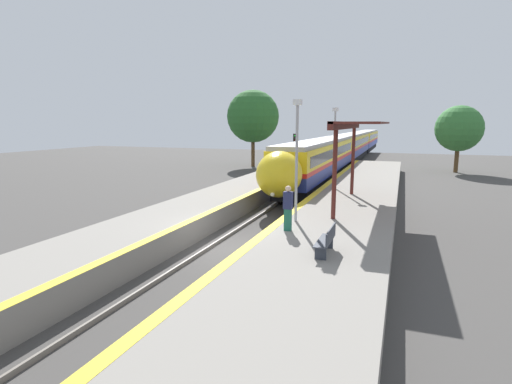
# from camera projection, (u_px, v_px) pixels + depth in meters

# --- Properties ---
(ground_plane) EXTENTS (120.00, 120.00, 0.00)m
(ground_plane) POSITION_uv_depth(u_px,v_px,m) (229.00, 248.00, 16.97)
(ground_plane) COLOR #423F3D
(rail_left) EXTENTS (0.08, 90.00, 0.15)m
(rail_left) POSITION_uv_depth(u_px,v_px,m) (213.00, 245.00, 17.20)
(rail_left) COLOR slate
(rail_left) RESTS_ON ground_plane
(rail_right) EXTENTS (0.08, 90.00, 0.15)m
(rail_right) POSITION_uv_depth(u_px,v_px,m) (244.00, 248.00, 16.71)
(rail_right) COLOR slate
(rail_right) RESTS_ON ground_plane
(train) EXTENTS (2.78, 69.85, 3.84)m
(train) POSITION_uv_depth(u_px,v_px,m) (351.00, 146.00, 54.14)
(train) COLOR black
(train) RESTS_ON ground_plane
(platform_right) EXTENTS (4.91, 64.00, 1.04)m
(platform_right) POSITION_uv_depth(u_px,v_px,m) (325.00, 247.00, 15.48)
(platform_right) COLOR gray
(platform_right) RESTS_ON ground_plane
(platform_left) EXTENTS (3.72, 64.00, 1.04)m
(platform_left) POSITION_uv_depth(u_px,v_px,m) (157.00, 229.00, 18.08)
(platform_left) COLOR gray
(platform_left) RESTS_ON ground_plane
(platform_bench) EXTENTS (0.44, 1.68, 0.89)m
(platform_bench) POSITION_uv_depth(u_px,v_px,m) (327.00, 240.00, 13.00)
(platform_bench) COLOR #2D333D
(platform_bench) RESTS_ON platform_right
(person_waiting) EXTENTS (0.36, 0.24, 1.81)m
(person_waiting) POSITION_uv_depth(u_px,v_px,m) (288.00, 207.00, 15.75)
(person_waiting) COLOR #1E604C
(person_waiting) RESTS_ON platform_right
(railway_signal) EXTENTS (0.28, 0.28, 4.37)m
(railway_signal) POSITION_uv_depth(u_px,v_px,m) (295.00, 154.00, 34.16)
(railway_signal) COLOR #59595E
(railway_signal) RESTS_ON ground_plane
(lamppost_near) EXTENTS (0.36, 0.20, 5.21)m
(lamppost_near) POSITION_uv_depth(u_px,v_px,m) (297.00, 153.00, 17.01)
(lamppost_near) COLOR #9E9EA3
(lamppost_near) RESTS_ON platform_right
(lamppost_mid) EXTENTS (0.36, 0.20, 5.21)m
(lamppost_mid) POSITION_uv_depth(u_px,v_px,m) (334.00, 142.00, 26.08)
(lamppost_mid) COLOR #9E9EA3
(lamppost_mid) RESTS_ON platform_right
(station_canopy) EXTENTS (2.02, 9.71, 4.30)m
(station_canopy) POSITION_uv_depth(u_px,v_px,m) (358.00, 128.00, 20.13)
(station_canopy) COLOR #511E19
(station_canopy) RESTS_ON platform_right
(background_tree_left) EXTENTS (6.26, 6.26, 9.18)m
(background_tree_left) POSITION_uv_depth(u_px,v_px,m) (253.00, 116.00, 47.95)
(background_tree_left) COLOR brown
(background_tree_left) RESTS_ON ground_plane
(background_tree_right) EXTENTS (4.84, 4.84, 7.11)m
(background_tree_right) POSITION_uv_depth(u_px,v_px,m) (459.00, 129.00, 42.24)
(background_tree_right) COLOR brown
(background_tree_right) RESTS_ON ground_plane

